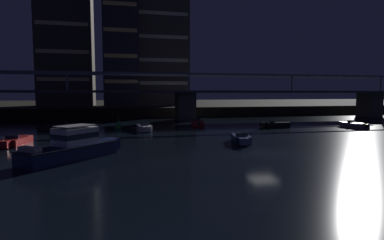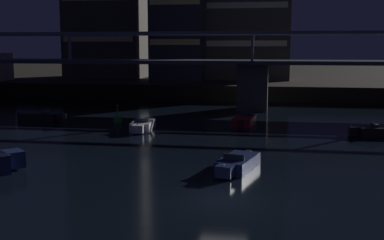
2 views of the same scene
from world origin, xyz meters
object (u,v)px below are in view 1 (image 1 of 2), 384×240
at_px(speedboat_far_center, 197,123).
at_px(speedboat_far_right, 15,141).
at_px(cabin_cruiser_near_left, 73,146).
at_px(speedboat_mid_center, 275,124).
at_px(river_bridge, 185,98).
at_px(tower_west_low, 66,40).
at_px(channel_buoy, 118,125).
at_px(speedboat_far_left, 241,139).
at_px(speedboat_mid_right, 63,127).
at_px(speedboat_near_center, 354,125).
at_px(speedboat_near_right, 144,128).
at_px(tower_west_tall, 121,45).
at_px(tower_central, 162,50).

relative_size(speedboat_far_center, speedboat_far_right, 1.00).
height_order(cabin_cruiser_near_left, speedboat_mid_center, cabin_cruiser_near_left).
xyz_separation_m(river_bridge, tower_west_low, (-26.36, 23.89, 14.42)).
bearing_deg(channel_buoy, speedboat_far_left, -52.74).
bearing_deg(channel_buoy, speedboat_mid_right, -177.13).
bearing_deg(speedboat_near_center, speedboat_mid_center, 162.15).
xyz_separation_m(speedboat_near_center, channel_buoy, (-36.35, 7.79, 0.06)).
relative_size(speedboat_mid_right, speedboat_far_left, 1.00).
bearing_deg(speedboat_far_center, speedboat_mid_right, -177.15).
bearing_deg(river_bridge, tower_west_low, 137.81).
height_order(tower_west_low, speedboat_near_center, tower_west_low).
relative_size(cabin_cruiser_near_left, speedboat_mid_center, 1.54).
height_order(speedboat_near_right, speedboat_far_left, same).
xyz_separation_m(speedboat_mid_right, speedboat_far_right, (-2.23, -13.83, 0.00)).
distance_m(speedboat_mid_right, speedboat_far_left, 27.69).
xyz_separation_m(speedboat_near_right, speedboat_far_left, (9.72, -13.54, 0.00)).
xyz_separation_m(speedboat_near_right, channel_buoy, (-3.74, 4.16, 0.06)).
relative_size(cabin_cruiser_near_left, speedboat_far_right, 1.54).
relative_size(speedboat_mid_right, speedboat_far_center, 0.99).
distance_m(river_bridge, speedboat_mid_right, 25.13).
bearing_deg(speedboat_far_left, speedboat_near_center, 23.43).
distance_m(tower_west_tall, speedboat_near_right, 39.90).
relative_size(speedboat_near_right, speedboat_far_right, 1.00).
xyz_separation_m(river_bridge, speedboat_far_left, (0.27, -29.89, -4.10)).
distance_m(tower_central, speedboat_far_center, 38.34).
relative_size(speedboat_near_center, speedboat_mid_right, 1.01).
height_order(river_bridge, speedboat_far_left, river_bridge).
bearing_deg(speedboat_near_center, speedboat_far_left, -156.57).
bearing_deg(speedboat_near_center, speedboat_near_right, 173.65).
bearing_deg(speedboat_mid_right, tower_west_tall, 74.88).
relative_size(speedboat_near_center, speedboat_far_center, 1.00).
bearing_deg(channel_buoy, speedboat_mid_center, -9.32).
height_order(speedboat_mid_right, channel_buoy, channel_buoy).
bearing_deg(speedboat_far_left, speedboat_near_right, 125.67).
bearing_deg(river_bridge, speedboat_near_center, -40.79).
relative_size(tower_central, speedboat_far_left, 5.78).
bearing_deg(channel_buoy, speedboat_near_right, -48.01).
height_order(tower_west_low, speedboat_far_right, tower_west_low).
bearing_deg(speedboat_near_center, cabin_cruiser_near_left, -159.31).
bearing_deg(river_bridge, tower_central, 94.67).
height_order(cabin_cruiser_near_left, speedboat_far_left, cabin_cruiser_near_left).
bearing_deg(speedboat_far_center, tower_west_low, 126.35).
bearing_deg(speedboat_far_center, tower_central, 92.66).
distance_m(speedboat_mid_right, speedboat_far_right, 14.01).
distance_m(speedboat_near_right, speedboat_far_right, 17.36).
height_order(speedboat_mid_center, channel_buoy, channel_buoy).
relative_size(speedboat_near_right, speedboat_far_left, 1.01).
xyz_separation_m(tower_west_tall, cabin_cruiser_near_left, (-3.91, -54.51, -16.53)).
bearing_deg(speedboat_mid_right, tower_central, 61.28).
distance_m(speedboat_near_center, speedboat_far_center, 24.90).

